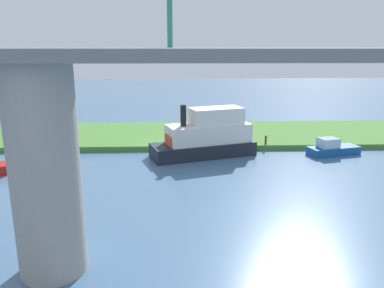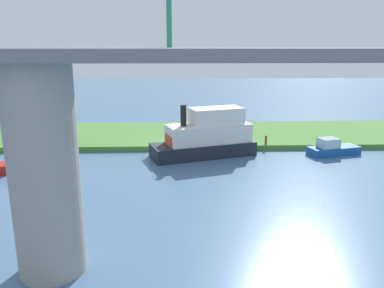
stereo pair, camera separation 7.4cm
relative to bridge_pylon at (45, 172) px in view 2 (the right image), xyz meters
The scene contains 9 objects.
ground_plane 20.98m from the bridge_pylon, 104.00° to the right, with size 160.00×160.00×0.00m, color #4C7093.
grassy_bank 26.69m from the bridge_pylon, 100.84° to the right, with size 80.00×12.00×0.50m, color #4C8438.
bridge_pylon is the anchor object (origin of this frame).
bridge_span 5.14m from the bridge_pylon, 90.00° to the right, with size 75.12×4.30×3.25m.
person_on_bank 23.82m from the bridge_pylon, 109.59° to the right, with size 0.47×0.47×1.39m.
mooring_post 24.99m from the bridge_pylon, 124.88° to the right, with size 0.20×0.20×0.85m, color brown.
riverboat_paddlewheel 20.29m from the bridge_pylon, 114.19° to the right, with size 9.90×5.86×4.80m.
pontoon_yellow 27.29m from the bridge_pylon, 137.48° to the right, with size 5.05×2.88×1.59m.
marker_buoy 8.15m from the bridge_pylon, 70.81° to the right, with size 0.50×0.50×0.50m, color orange.
Camera 2 is at (-0.80, 35.77, 9.97)m, focal length 36.38 mm.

